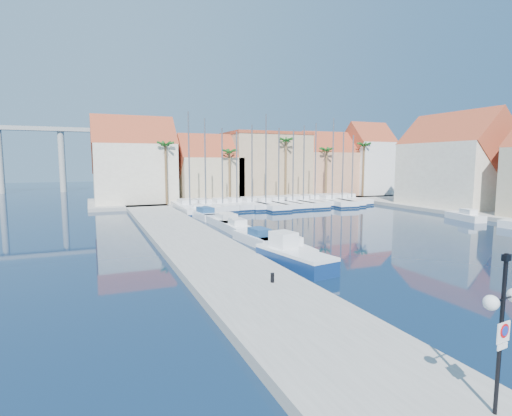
{
  "coord_description": "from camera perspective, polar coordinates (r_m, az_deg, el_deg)",
  "views": [
    {
      "loc": [
        -16.76,
        -18.19,
        6.91
      ],
      "look_at": [
        -3.83,
        12.53,
        3.0
      ],
      "focal_mm": 28.0,
      "sensor_mm": 36.0,
      "label": 1
    }
  ],
  "objects": [
    {
      "name": "sailboat_10",
      "position": [
        64.93,
        10.49,
        0.98
      ],
      "size": [
        4.01,
        12.17,
        13.55
      ],
      "rotation": [
        0.0,
        0.0,
        -0.07
      ],
      "color": "white",
      "rests_on": "ground"
    },
    {
      "name": "lamp_post",
      "position": [
        11.87,
        31.77,
        -12.31
      ],
      "size": [
        1.41,
        0.5,
        4.18
      ],
      "rotation": [
        0.0,
        0.0,
        0.12
      ],
      "color": "black",
      "rests_on": "quay_west"
    },
    {
      "name": "sailboat_1",
      "position": [
        56.62,
        -7.35,
        0.22
      ],
      "size": [
        3.01,
        10.31,
        12.72
      ],
      "rotation": [
        0.0,
        0.0,
        0.03
      ],
      "color": "white",
      "rests_on": "ground"
    },
    {
      "name": "sailboat_8",
      "position": [
        62.65,
        6.45,
        0.84
      ],
      "size": [
        3.49,
        11.55,
        12.29
      ],
      "rotation": [
        0.0,
        0.0,
        0.04
      ],
      "color": "white",
      "rests_on": "ground"
    },
    {
      "name": "fishing_boat",
      "position": [
        26.48,
        5.31,
        -6.85
      ],
      "size": [
        3.11,
        6.49,
        2.18
      ],
      "rotation": [
        0.0,
        0.0,
        0.17
      ],
      "color": "navy",
      "rests_on": "ground"
    },
    {
      "name": "sailboat_4",
      "position": [
        58.77,
        -0.76,
        0.53
      ],
      "size": [
        2.48,
        8.88,
        12.12
      ],
      "rotation": [
        0.0,
        0.0,
        0.02
      ],
      "color": "white",
      "rests_on": "ground"
    },
    {
      "name": "motorboat_west_4",
      "position": [
        49.19,
        -7.47,
        -0.84
      ],
      "size": [
        2.74,
        6.89,
        1.4
      ],
      "rotation": [
        0.0,
        0.0,
        0.09
      ],
      "color": "white",
      "rests_on": "ground"
    },
    {
      "name": "sailboat_11",
      "position": [
        66.12,
        11.92,
        1.04
      ],
      "size": [
        3.64,
        10.81,
        11.44
      ],
      "rotation": [
        0.0,
        0.0,
        -0.08
      ],
      "color": "white",
      "rests_on": "ground"
    },
    {
      "name": "sailboat_0",
      "position": [
        55.86,
        -9.56,
        0.08
      ],
      "size": [
        3.33,
        11.86,
        13.5
      ],
      "rotation": [
        0.0,
        0.0,
        -0.02
      ],
      "color": "white",
      "rests_on": "ground"
    },
    {
      "name": "sailboat_3",
      "position": [
        58.11,
        -2.92,
        0.44
      ],
      "size": [
        2.57,
        8.43,
        11.09
      ],
      "rotation": [
        0.0,
        0.0,
        0.04
      ],
      "color": "white",
      "rests_on": "ground"
    },
    {
      "name": "sailboat_7",
      "position": [
        61.35,
        4.99,
        0.73
      ],
      "size": [
        3.02,
        10.59,
        11.6
      ],
      "rotation": [
        0.0,
        0.0,
        0.02
      ],
      "color": "white",
      "rests_on": "ground"
    },
    {
      "name": "building_1",
      "position": [
        67.85,
        -6.79,
        5.28
      ],
      "size": [
        10.3,
        8.0,
        11.0
      ],
      "color": "#BFAF87",
      "rests_on": "shore_north"
    },
    {
      "name": "motorboat_west_2",
      "position": [
        39.08,
        -2.88,
        -2.74
      ],
      "size": [
        1.92,
        5.74,
        1.4
      ],
      "rotation": [
        0.0,
        0.0,
        -0.02
      ],
      "color": "white",
      "rests_on": "ground"
    },
    {
      "name": "building_0",
      "position": [
        65.54,
        -17.0,
        6.07
      ],
      "size": [
        12.3,
        9.0,
        13.5
      ],
      "color": "beige",
      "rests_on": "shore_north"
    },
    {
      "name": "bollard",
      "position": [
        21.54,
        2.36,
        -9.92
      ],
      "size": [
        0.2,
        0.2,
        0.51
      ],
      "primitive_type": "cylinder",
      "color": "black",
      "rests_on": "quay_west"
    },
    {
      "name": "motorboat_east_1",
      "position": [
        52.98,
        27.74,
        -1.02
      ],
      "size": [
        2.53,
        5.25,
        1.4
      ],
      "rotation": [
        0.0,
        0.0,
        -0.19
      ],
      "color": "white",
      "rests_on": "ground"
    },
    {
      "name": "shore_east",
      "position": [
        59.35,
        32.71,
        -0.82
      ],
      "size": [
        12.0,
        60.0,
        0.5
      ],
      "primitive_type": "cube",
      "color": "gray",
      "rests_on": "ground"
    },
    {
      "name": "palm_2",
      "position": [
        67.66,
        4.3,
        9.31
      ],
      "size": [
        2.6,
        2.6,
        11.15
      ],
      "color": "brown",
      "rests_on": "shore_north"
    },
    {
      "name": "building_6",
      "position": [
        64.48,
        26.45,
        5.65
      ],
      "size": [
        9.0,
        14.3,
        13.5
      ],
      "color": "beige",
      "rests_on": "shore_east"
    },
    {
      "name": "sailboat_9",
      "position": [
        64.14,
        8.14,
        0.98
      ],
      "size": [
        2.66,
        9.1,
        12.79
      ],
      "rotation": [
        0.0,
        0.0,
        0.03
      ],
      "color": "white",
      "rests_on": "ground"
    },
    {
      "name": "sailboat_5",
      "position": [
        59.07,
        1.13,
        0.53
      ],
      "size": [
        3.37,
        11.7,
        13.63
      ],
      "rotation": [
        0.0,
        0.0,
        0.03
      ],
      "color": "white",
      "rests_on": "ground"
    },
    {
      "name": "motorboat_west_5",
      "position": [
        52.61,
        -8.49,
        -0.37
      ],
      "size": [
        2.19,
        5.81,
        1.4
      ],
      "rotation": [
        0.0,
        0.0,
        -0.07
      ],
      "color": "white",
      "rests_on": "ground"
    },
    {
      "name": "motorboat_west_1",
      "position": [
        33.64,
        0.1,
        -4.28
      ],
      "size": [
        2.28,
        5.81,
        1.4
      ],
      "rotation": [
        0.0,
        0.0,
        0.08
      ],
      "color": "white",
      "rests_on": "ground"
    },
    {
      "name": "motorboat_west_0",
      "position": [
        30.71,
        3.8,
        -5.35
      ],
      "size": [
        2.58,
        7.37,
        1.4
      ],
      "rotation": [
        0.0,
        0.0,
        -0.03
      ],
      "color": "white",
      "rests_on": "ground"
    },
    {
      "name": "building_4",
      "position": [
        81.83,
        15.62,
        6.49
      ],
      "size": [
        8.3,
        8.0,
        14.0
      ],
      "color": "white",
      "rests_on": "shore_north"
    },
    {
      "name": "palm_1",
      "position": [
        63.68,
        -3.82,
        7.78
      ],
      "size": [
        2.6,
        2.6,
        9.15
      ],
      "color": "brown",
      "rests_on": "shore_north"
    },
    {
      "name": "sailboat_2",
      "position": [
        57.26,
        -4.94,
        0.33
      ],
      "size": [
        2.41,
        8.79,
        11.5
      ],
      "rotation": [
        0.0,
        0.0,
        -0.01
      ],
      "color": "white",
      "rests_on": "ground"
    },
    {
      "name": "sailboat_12",
      "position": [
        67.66,
        13.23,
        1.15
      ],
      "size": [
        2.7,
        8.96,
        11.1
      ],
      "rotation": [
        0.0,
        0.0,
        0.04
      ],
      "color": "white",
      "rests_on": "ground"
    },
    {
      "name": "palm_4",
      "position": [
        76.26,
        15.19,
        8.44
      ],
      "size": [
        2.6,
        2.6,
        10.65
      ],
      "color": "brown",
      "rests_on": "shore_north"
    },
    {
      "name": "quay_west",
      "position": [
        33.3,
        -8.91,
        -4.93
      ],
      "size": [
        6.0,
        77.0,
        0.5
      ],
      "primitive_type": "cube",
      "color": "gray",
      "rests_on": "ground"
    },
    {
      "name": "building_2",
      "position": [
        72.57,
        1.4,
        6.18
      ],
      "size": [
        14.2,
        10.2,
        11.5
      ],
      "color": "tan",
      "rests_on": "shore_north"
    },
    {
      "name": "ground",
      "position": [
        25.68,
        19.34,
        -9.31
      ],
      "size": [
        260.0,
        260.0,
        0.0
      ],
      "primitive_type": "plane",
      "color": "black",
      "rests_on": "ground"
    },
    {
      "name": "shore_north",
      "position": [
        71.7,
        -0.8,
        1.36
      ],
      "size": [
        54.0,
        16.0,
        0.5
      ],
      "primitive_type": "cube",
      "color": "gray",
      "rests_on": "ground"
    },
    {
      "name": "palm_0",
      "position": [
        61.18,
        -12.82,
        8.56
      ],
      "size": [
        2.6,
        2.6,
        10.15
      ],
      "color": "brown",
      "rests_on": "shore_north"
    },
    {
      "name": "palm_3",
      "position": [
        71.61,
        10.06,
        7.95
      ],
      "size": [
        2.6,
        2.6,
        9.65
      ],
      "color": "brown",
      "rests_on": "shore_north"
    },
    {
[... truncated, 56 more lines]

